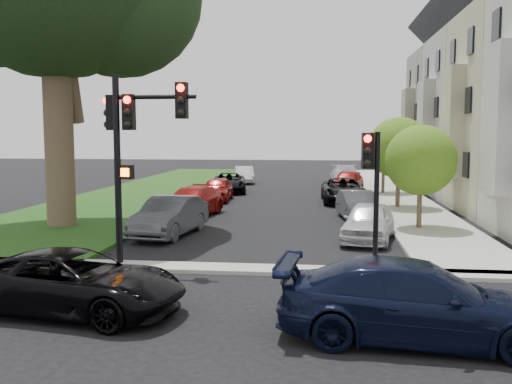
# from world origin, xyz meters

# --- Properties ---
(ground) EXTENTS (140.00, 140.00, 0.00)m
(ground) POSITION_xyz_m (0.00, 0.00, 0.00)
(ground) COLOR black
(ground) RESTS_ON ground
(grass_strip) EXTENTS (8.00, 44.00, 0.12)m
(grass_strip) POSITION_xyz_m (-9.00, 24.00, 0.06)
(grass_strip) COLOR #18430E
(grass_strip) RESTS_ON ground
(sidewalk_right) EXTENTS (3.50, 44.00, 0.12)m
(sidewalk_right) POSITION_xyz_m (6.75, 24.00, 0.06)
(sidewalk_right) COLOR #A09D85
(sidewalk_right) RESTS_ON ground
(sidewalk_cross) EXTENTS (60.00, 1.00, 0.12)m
(sidewalk_cross) POSITION_xyz_m (0.00, 2.00, 0.06)
(sidewalk_cross) COLOR #A09D85
(sidewalk_cross) RESTS_ON ground
(house_c) EXTENTS (7.70, 7.55, 15.97)m
(house_c) POSITION_xyz_m (12.45, 23.00, 6.93)
(house_c) COLOR #A6A19B
(house_c) RESTS_ON ground
(house_d) EXTENTS (7.70, 7.55, 15.97)m
(house_d) POSITION_xyz_m (12.45, 30.50, 6.93)
(house_d) COLOR tan
(house_d) RESTS_ON ground
(small_tree_a) EXTENTS (2.89, 2.89, 4.33)m
(small_tree_a) POSITION_xyz_m (6.20, 9.72, 2.88)
(small_tree_a) COLOR brown
(small_tree_a) RESTS_ON ground
(small_tree_b) EXTENTS (3.21, 3.21, 4.82)m
(small_tree_b) POSITION_xyz_m (6.20, 16.38, 3.20)
(small_tree_b) COLOR brown
(small_tree_b) RESTS_ON ground
(small_tree_c) EXTENTS (2.87, 2.87, 4.30)m
(small_tree_c) POSITION_xyz_m (6.20, 23.59, 2.86)
(small_tree_c) COLOR brown
(small_tree_c) RESTS_ON ground
(traffic_signal_main) EXTENTS (2.77, 0.72, 5.68)m
(traffic_signal_main) POSITION_xyz_m (-3.35, 2.24, 3.92)
(traffic_signal_main) COLOR black
(traffic_signal_main) RESTS_ON ground
(traffic_signal_secondary) EXTENTS (0.52, 0.42, 4.02)m
(traffic_signal_secondary) POSITION_xyz_m (3.60, 2.19, 2.81)
(traffic_signal_secondary) COLOR black
(traffic_signal_secondary) RESTS_ON ground
(car_cross_near) EXTENTS (5.30, 3.06, 1.39)m
(car_cross_near) POSITION_xyz_m (-3.24, -2.22, 0.70)
(car_cross_near) COLOR black
(car_cross_near) RESTS_ON ground
(car_cross_far) EXTENTS (5.51, 2.64, 1.55)m
(car_cross_far) POSITION_xyz_m (4.02, -3.11, 0.77)
(car_cross_far) COLOR black
(car_cross_far) RESTS_ON ground
(car_parked_0) EXTENTS (2.48, 4.47, 1.44)m
(car_parked_0) POSITION_xyz_m (3.95, 7.18, 0.72)
(car_parked_0) COLOR silver
(car_parked_0) RESTS_ON ground
(car_parked_1) EXTENTS (1.96, 4.22, 1.34)m
(car_parked_1) POSITION_xyz_m (3.87, 12.21, 0.67)
(car_parked_1) COLOR #3F4247
(car_parked_1) RESTS_ON ground
(car_parked_2) EXTENTS (2.59, 5.27, 1.44)m
(car_parked_2) POSITION_xyz_m (3.47, 18.79, 0.72)
(car_parked_2) COLOR black
(car_parked_2) RESTS_ON ground
(car_parked_3) EXTENTS (2.59, 4.75, 1.53)m
(car_parked_3) POSITION_xyz_m (3.98, 24.36, 0.77)
(car_parked_3) COLOR maroon
(car_parked_3) RESTS_ON ground
(car_parked_4) EXTENTS (2.33, 5.43, 1.56)m
(car_parked_4) POSITION_xyz_m (3.99, 28.61, 0.78)
(car_parked_4) COLOR #999BA0
(car_parked_4) RESTS_ON ground
(car_parked_5) EXTENTS (2.21, 4.80, 1.52)m
(car_parked_5) POSITION_xyz_m (-3.65, 7.34, 0.76)
(car_parked_5) COLOR #3F4247
(car_parked_5) RESTS_ON ground
(car_parked_6) EXTENTS (2.75, 5.12, 1.41)m
(car_parked_6) POSITION_xyz_m (-3.95, 12.43, 0.71)
(car_parked_6) COLOR maroon
(car_parked_6) RESTS_ON ground
(car_parked_7) EXTENTS (1.78, 4.12, 1.38)m
(car_parked_7) POSITION_xyz_m (-3.90, 18.83, 0.69)
(car_parked_7) COLOR maroon
(car_parked_7) RESTS_ON ground
(car_parked_8) EXTENTS (2.85, 5.02, 1.32)m
(car_parked_8) POSITION_xyz_m (-3.96, 23.64, 0.66)
(car_parked_8) COLOR black
(car_parked_8) RESTS_ON ground
(car_parked_9) EXTENTS (2.09, 4.20, 1.32)m
(car_parked_9) POSITION_xyz_m (-3.89, 30.78, 0.66)
(car_parked_9) COLOR silver
(car_parked_9) RESTS_ON ground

